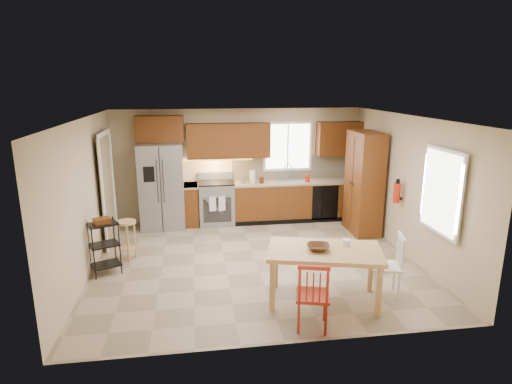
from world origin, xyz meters
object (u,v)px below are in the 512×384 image
at_px(soap_bottle, 307,178).
at_px(chair_white, 386,265).
at_px(utility_cart, 104,247).
at_px(dining_table, 324,276).
at_px(pantry, 364,183).
at_px(range_stove, 216,203).
at_px(chair_red, 313,294).
at_px(refrigerator, 162,186).
at_px(table_bowl, 318,250).
at_px(bar_stool, 127,240).
at_px(fire_extinguisher, 397,193).
at_px(table_jar, 346,244).

bearing_deg(soap_bottle, chair_white, -86.28).
height_order(soap_bottle, utility_cart, soap_bottle).
bearing_deg(dining_table, soap_bottle, 93.60).
distance_m(pantry, dining_table, 3.27).
distance_m(soap_bottle, utility_cart, 4.59).
xyz_separation_m(range_stove, chair_red, (0.96, -4.37, 0.00)).
xyz_separation_m(refrigerator, chair_red, (2.11, -4.31, -0.45)).
height_order(chair_white, table_bowl, chair_white).
bearing_deg(utility_cart, pantry, -9.46).
distance_m(bar_stool, utility_cart, 0.63).
bearing_deg(chair_white, utility_cart, 86.96).
relative_size(soap_bottle, pantry, 0.09).
height_order(fire_extinguisher, utility_cart, fire_extinguisher).
bearing_deg(refrigerator, pantry, -12.62).
xyz_separation_m(refrigerator, table_bowl, (2.36, -3.66, -0.13)).
height_order(soap_bottle, fire_extinguisher, fire_extinguisher).
bearing_deg(range_stove, pantry, -18.29).
xyz_separation_m(refrigerator, range_stove, (1.15, 0.06, -0.45)).
xyz_separation_m(soap_bottle, dining_table, (-0.72, -3.63, -0.61)).
bearing_deg(chair_red, bar_stool, 150.01).
distance_m(fire_extinguisher, table_jar, 2.22).
height_order(table_jar, utility_cart, utility_cart).
distance_m(refrigerator, dining_table, 4.44).
xyz_separation_m(dining_table, table_bowl, (-0.10, 0.00, 0.39)).
relative_size(chair_white, bar_stool, 1.32).
bearing_deg(pantry, bar_stool, -170.63).
xyz_separation_m(dining_table, table_jar, (0.34, 0.10, 0.42)).
xyz_separation_m(fire_extinguisher, table_jar, (-1.52, -1.58, -0.29)).
relative_size(soap_bottle, chair_white, 0.21).
distance_m(range_stove, bar_stool, 2.43).
bearing_deg(dining_table, table_jar, 30.71).
height_order(fire_extinguisher, chair_red, fire_extinguisher).
relative_size(fire_extinguisher, utility_cart, 0.40).
bearing_deg(table_jar, soap_bottle, 83.99).
distance_m(refrigerator, chair_red, 4.82).
relative_size(range_stove, utility_cart, 1.02).
bearing_deg(dining_table, pantry, 73.38).
bearing_deg(chair_red, chair_white, 43.06).
bearing_deg(range_stove, refrigerator, -177.01).
distance_m(fire_extinguisher, chair_red, 3.28).
relative_size(range_stove, table_jar, 6.78).
xyz_separation_m(soap_bottle, table_bowl, (-0.82, -3.63, -0.22)).
height_order(dining_table, table_bowl, table_bowl).
bearing_deg(dining_table, utility_cart, 171.50).
relative_size(chair_red, table_jar, 6.82).
bearing_deg(dining_table, chair_white, 17.77).
bearing_deg(dining_table, refrigerator, 138.71).
xyz_separation_m(range_stove, utility_cart, (-1.95, -2.32, -0.01)).
xyz_separation_m(pantry, chair_red, (-2.02, -3.38, -0.59)).
relative_size(chair_red, bar_stool, 1.32).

